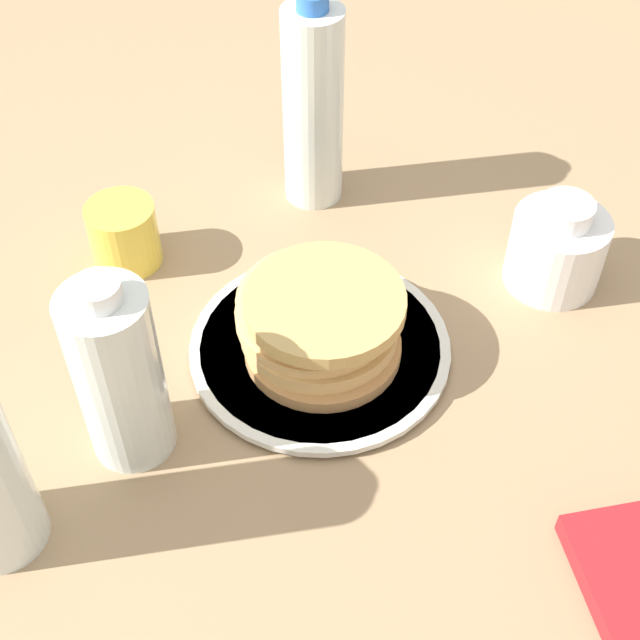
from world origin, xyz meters
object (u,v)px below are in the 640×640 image
Objects in this scene: plate at (320,348)px; water_bottle_far at (119,374)px; pancake_stack at (320,319)px; water_bottle_mid at (313,107)px; cream_jug at (557,248)px; juice_glass at (124,234)px.

water_bottle_far is at bearing 141.76° from plate.
water_bottle_mid is (0.23, 0.09, 0.07)m from pancake_stack.
pancake_stack is 0.84× the size of water_bottle_far.
water_bottle_far reaches higher than cream_jug.
pancake_stack is at bearing -158.46° from water_bottle_mid.
cream_jug is 0.52× the size of water_bottle_far.
plate is 0.27m from water_bottle_mid.
water_bottle_far is (-0.34, 0.32, 0.05)m from cream_jug.
cream_jug is at bearing -47.13° from pancake_stack.
cream_jug is (0.18, -0.19, -0.00)m from pancake_stack.
juice_glass is 0.45m from cream_jug.
juice_glass is at bearing 106.18° from cream_jug.
plate is 2.47× the size of cream_jug.
water_bottle_far is at bearing -150.38° from juice_glass.
water_bottle_far is (-0.21, -0.12, 0.06)m from juice_glass.
juice_glass is at bearing 139.78° from water_bottle_mid.
plate is at bearing -38.24° from water_bottle_far.
cream_jug is at bearing -43.25° from water_bottle_far.
water_bottle_mid is (0.05, 0.29, 0.07)m from cream_jug.
plate is 0.21m from water_bottle_far.
water_bottle_mid reaches higher than juice_glass.
water_bottle_far is at bearing 141.98° from pancake_stack.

